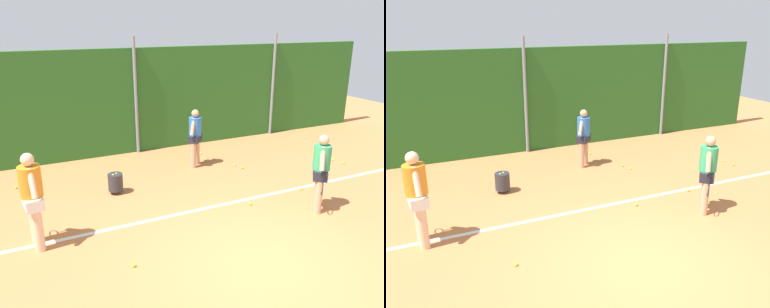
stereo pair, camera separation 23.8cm
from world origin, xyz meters
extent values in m
plane|color=#C67542|center=(0.00, 2.05, 0.00)|extent=(27.29, 27.29, 0.00)
cube|color=#286023|center=(0.00, 6.95, 1.61)|extent=(17.67, 0.25, 3.23)
cylinder|color=gray|center=(0.00, 6.77, 1.79)|extent=(0.10, 0.10, 3.57)
cylinder|color=gray|center=(5.10, 6.77, 1.79)|extent=(0.10, 0.10, 3.57)
cube|color=white|center=(0.00, 2.30, 0.00)|extent=(12.92, 0.10, 0.01)
cylinder|color=tan|center=(2.43, 1.32, 0.38)|extent=(0.17, 0.17, 0.76)
cylinder|color=tan|center=(2.21, 1.07, 0.38)|extent=(0.17, 0.17, 0.76)
cube|color=#23232D|center=(2.32, 1.20, 0.86)|extent=(0.56, 0.58, 0.20)
cylinder|color=#339E60|center=(2.32, 1.20, 1.23)|extent=(0.37, 0.37, 0.54)
sphere|color=tan|center=(2.32, 1.20, 1.62)|extent=(0.22, 0.22, 0.22)
cylinder|color=tan|center=(2.45, 1.36, 1.27)|extent=(0.24, 0.26, 0.52)
cylinder|color=tan|center=(2.18, 1.04, 1.27)|extent=(0.24, 0.26, 0.52)
cylinder|color=black|center=(2.16, 0.94, 0.90)|extent=(0.03, 0.03, 0.28)
torus|color=#26262B|center=(2.16, 0.94, 0.63)|extent=(0.20, 0.23, 0.28)
cylinder|color=beige|center=(-3.40, 2.10, 0.40)|extent=(0.18, 0.18, 0.80)
cylinder|color=beige|center=(-3.43, 2.45, 0.40)|extent=(0.18, 0.18, 0.80)
cube|color=white|center=(-3.42, 2.28, 0.91)|extent=(0.36, 0.56, 0.21)
cylinder|color=orange|center=(-3.42, 2.28, 1.30)|extent=(0.39, 0.39, 0.57)
sphere|color=beige|center=(-3.42, 2.28, 1.71)|extent=(0.23, 0.23, 0.23)
cylinder|color=beige|center=(-3.40, 2.05, 1.34)|extent=(0.13, 0.32, 0.53)
cylinder|color=beige|center=(-3.44, 2.50, 1.34)|extent=(0.13, 0.32, 0.53)
cylinder|color=black|center=(-3.50, 2.58, 0.96)|extent=(0.03, 0.03, 0.28)
torus|color=#26262B|center=(-3.50, 2.58, 0.69)|extent=(0.05, 0.28, 0.28)
cylinder|color=tan|center=(1.21, 5.00, 0.36)|extent=(0.16, 0.16, 0.73)
cylinder|color=tan|center=(0.99, 4.77, 0.36)|extent=(0.16, 0.16, 0.73)
cube|color=#23232D|center=(1.10, 4.89, 0.82)|extent=(0.54, 0.54, 0.19)
cylinder|color=blue|center=(1.10, 4.89, 1.18)|extent=(0.35, 0.35, 0.52)
sphere|color=tan|center=(1.10, 4.89, 1.55)|extent=(0.21, 0.21, 0.21)
cylinder|color=tan|center=(1.24, 5.03, 1.22)|extent=(0.24, 0.24, 0.50)
cylinder|color=tan|center=(0.96, 4.75, 1.22)|extent=(0.24, 0.24, 0.50)
cylinder|color=#2D2D33|center=(-1.48, 3.99, 0.29)|extent=(0.36, 0.36, 0.42)
cylinder|color=#2D2D33|center=(-1.36, 3.99, 0.04)|extent=(0.02, 0.02, 0.08)
cylinder|color=#2D2D33|center=(-1.61, 3.99, 0.04)|extent=(0.02, 0.02, 0.08)
cylinder|color=#2D2D33|center=(-1.48, 4.11, 0.04)|extent=(0.02, 0.02, 0.08)
sphere|color=#CCDB33|center=(-1.44, 4.02, 0.48)|extent=(0.07, 0.07, 0.07)
sphere|color=#CCDB33|center=(-1.53, 3.97, 0.48)|extent=(0.07, 0.07, 0.07)
sphere|color=#CCDB33|center=(2.19, 4.08, 0.03)|extent=(0.07, 0.07, 0.07)
sphere|color=#CCDB33|center=(5.02, 3.50, 0.03)|extent=(0.07, 0.07, 0.07)
sphere|color=#CCDB33|center=(1.11, 2.01, 0.03)|extent=(0.07, 0.07, 0.07)
sphere|color=#CCDB33|center=(2.70, 2.18, 0.03)|extent=(0.07, 0.07, 0.07)
sphere|color=#CCDB33|center=(1.71, 5.73, 0.03)|extent=(0.07, 0.07, 0.07)
sphere|color=#CCDB33|center=(5.08, 3.14, 0.03)|extent=(0.07, 0.07, 0.07)
sphere|color=#CCDB33|center=(-3.41, 4.54, 0.03)|extent=(0.07, 0.07, 0.07)
sphere|color=#CCDB33|center=(-2.02, 0.86, 0.03)|extent=(0.07, 0.07, 0.07)
sphere|color=#CCDB33|center=(2.11, 4.36, 0.03)|extent=(0.07, 0.07, 0.07)
sphere|color=#CCDB33|center=(-3.68, 5.33, 0.03)|extent=(0.07, 0.07, 0.07)
camera|label=1|loc=(-3.62, -4.81, 4.01)|focal=37.11mm
camera|label=2|loc=(-3.40, -4.91, 4.01)|focal=37.11mm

